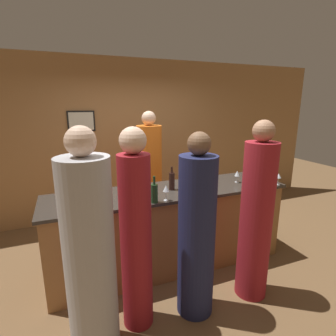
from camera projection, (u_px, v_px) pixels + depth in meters
ground_plane at (170, 263)px, 3.44m from camera, size 14.00×14.00×0.00m
back_wall at (131, 139)px, 4.77m from camera, size 8.00×0.08×2.80m
bar_counter at (170, 228)px, 3.31m from camera, size 2.95×0.75×1.01m
bartender at (150, 179)px, 4.08m from camera, size 0.38×0.38×1.93m
guest_0 at (197, 234)px, 2.48m from camera, size 0.36×0.36×1.81m
guest_1 at (90, 257)px, 2.05m from camera, size 0.40×0.40×1.89m
guest_2 at (136, 237)px, 2.32m from camera, size 0.28×0.28×1.86m
guest_3 at (256, 218)px, 2.70m from camera, size 0.33×0.33×1.89m
wine_bottle_0 at (172, 181)px, 3.17m from camera, size 0.07×0.07×0.29m
wine_bottle_1 at (154, 193)px, 2.76m from camera, size 0.08×0.08×0.29m
wine_bottle_2 at (197, 182)px, 3.13m from camera, size 0.07×0.07×0.30m
wine_glass_0 at (182, 187)px, 2.93m from camera, size 0.07×0.07×0.15m
wine_glass_1 at (260, 174)px, 3.46m from camera, size 0.07×0.07×0.16m
wine_glass_2 at (237, 174)px, 3.47m from camera, size 0.07×0.07×0.16m
wine_glass_3 at (249, 174)px, 3.41m from camera, size 0.08×0.08×0.17m
wine_glass_4 at (279, 176)px, 3.37m from camera, size 0.07×0.07×0.15m
wine_glass_5 at (166, 189)px, 2.81m from camera, size 0.07×0.07×0.17m
wine_glass_6 at (123, 188)px, 2.89m from camera, size 0.07×0.07×0.16m
wine_glass_7 at (253, 173)px, 3.47m from camera, size 0.07×0.07×0.17m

